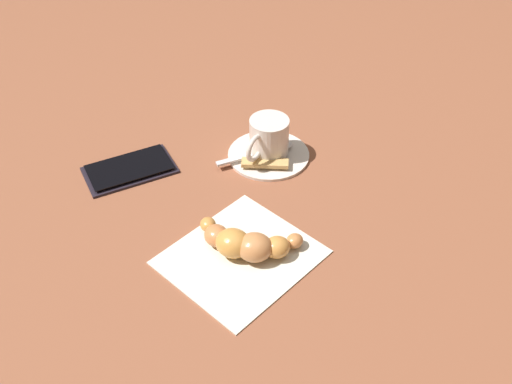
{
  "coord_description": "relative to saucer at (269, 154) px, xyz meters",
  "views": [
    {
      "loc": [
        0.54,
        0.3,
        0.56
      ],
      "look_at": [
        0.0,
        -0.02,
        0.02
      ],
      "focal_mm": 41.48,
      "sensor_mm": 36.0,
      "label": 1
    }
  ],
  "objects": [
    {
      "name": "ground_plane",
      "position": [
        0.1,
        0.06,
        -0.0
      ],
      "size": [
        1.8,
        1.8,
        0.0
      ],
      "primitive_type": "plane",
      "color": "brown"
    },
    {
      "name": "espresso_cup",
      "position": [
        0.0,
        0.0,
        0.03
      ],
      "size": [
        0.09,
        0.06,
        0.06
      ],
      "color": "silver",
      "rests_on": "saucer"
    },
    {
      "name": "saucer",
      "position": [
        0.0,
        0.0,
        0.0
      ],
      "size": [
        0.13,
        0.13,
        0.01
      ],
      "primitive_type": "cylinder",
      "color": "silver",
      "rests_on": "ground"
    },
    {
      "name": "cell_phone",
      "position": [
        0.14,
        -0.16,
        -0.0
      ],
      "size": [
        0.15,
        0.13,
        0.01
      ],
      "color": "black",
      "rests_on": "ground"
    },
    {
      "name": "teaspoon",
      "position": [
        0.0,
        -0.0,
        0.01
      ],
      "size": [
        0.11,
        0.08,
        0.01
      ],
      "color": "silver",
      "rests_on": "saucer"
    },
    {
      "name": "sugar_packet",
      "position": [
        0.03,
        0.01,
        0.01
      ],
      "size": [
        0.05,
        0.07,
        0.01
      ],
      "primitive_type": "cube",
      "rotation": [
        0.0,
        0.0,
        8.33
      ],
      "color": "tan",
      "rests_on": "saucer"
    },
    {
      "name": "napkin",
      "position": [
        0.2,
        0.08,
        -0.0
      ],
      "size": [
        0.21,
        0.19,
        0.0
      ],
      "primitive_type": "cube",
      "rotation": [
        0.0,
        0.0,
        -0.22
      ],
      "color": "silver",
      "rests_on": "ground"
    },
    {
      "name": "croissant",
      "position": [
        0.19,
        0.08,
        0.01
      ],
      "size": [
        0.09,
        0.14,
        0.03
      ],
      "color": "#CF8941",
      "rests_on": "napkin"
    }
  ]
}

